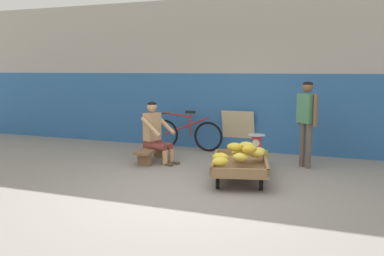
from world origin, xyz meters
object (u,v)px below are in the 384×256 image
object	(u,v)px
bicycle_near_left	(186,134)
sign_board	(238,131)
plastic_crate	(256,159)
customer_adult	(307,114)
low_bench	(152,151)
vendor_seated	(156,132)
banana_cart	(240,166)
weighing_scale	(257,142)

from	to	relation	value
bicycle_near_left	sign_board	xyz separation A→B (m)	(1.10, 0.29, 0.08)
plastic_crate	bicycle_near_left	size ratio (longest dim) A/B	0.22
customer_adult	low_bench	bearing A→B (deg)	-168.82
sign_board	vendor_seated	bearing A→B (deg)	-125.91
banana_cart	vendor_seated	size ratio (longest dim) A/B	1.41
low_bench	bicycle_near_left	bearing A→B (deg)	82.86
low_bench	banana_cart	bearing A→B (deg)	-21.21
banana_cart	sign_board	world-z (taller)	sign_board
banana_cart	sign_board	bearing A→B (deg)	105.25
sign_board	low_bench	bearing A→B (deg)	-128.26
vendor_seated	sign_board	world-z (taller)	vendor_seated
sign_board	bicycle_near_left	bearing A→B (deg)	-164.99
sign_board	customer_adult	size ratio (longest dim) A/B	0.57
banana_cart	customer_adult	world-z (taller)	customer_adult
vendor_seated	plastic_crate	size ratio (longest dim) A/B	3.17
low_bench	weighing_scale	size ratio (longest dim) A/B	3.73
plastic_crate	sign_board	xyz separation A→B (m)	(-0.69, 1.36, 0.28)
sign_board	banana_cart	bearing A→B (deg)	-74.75
sign_board	customer_adult	world-z (taller)	customer_adult
banana_cart	low_bench	distance (m)	2.03
low_bench	plastic_crate	world-z (taller)	plastic_crate
plastic_crate	vendor_seated	bearing A→B (deg)	-172.06
vendor_seated	customer_adult	xyz separation A→B (m)	(2.68, 0.57, 0.38)
vendor_seated	plastic_crate	xyz separation A→B (m)	(1.86, 0.26, -0.42)
weighing_scale	customer_adult	xyz separation A→B (m)	(0.81, 0.31, 0.50)
banana_cart	low_bench	bearing A→B (deg)	158.79
bicycle_near_left	sign_board	bearing A→B (deg)	15.01
low_bench	plastic_crate	distance (m)	1.96
banana_cart	plastic_crate	distance (m)	0.97
banana_cart	bicycle_near_left	distance (m)	2.68
weighing_scale	sign_board	bearing A→B (deg)	116.84
customer_adult	plastic_crate	bearing A→B (deg)	-159.04
sign_board	customer_adult	distance (m)	1.91
plastic_crate	weighing_scale	size ratio (longest dim) A/B	1.20
sign_board	weighing_scale	bearing A→B (deg)	-63.16
vendor_seated	bicycle_near_left	bearing A→B (deg)	86.59
plastic_crate	customer_adult	size ratio (longest dim) A/B	0.24
plastic_crate	customer_adult	bearing A→B (deg)	20.96
vendor_seated	sign_board	distance (m)	2.01
banana_cart	plastic_crate	size ratio (longest dim) A/B	4.45
low_bench	sign_board	xyz separation A→B (m)	(1.26, 1.60, 0.23)
low_bench	plastic_crate	size ratio (longest dim) A/B	3.11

